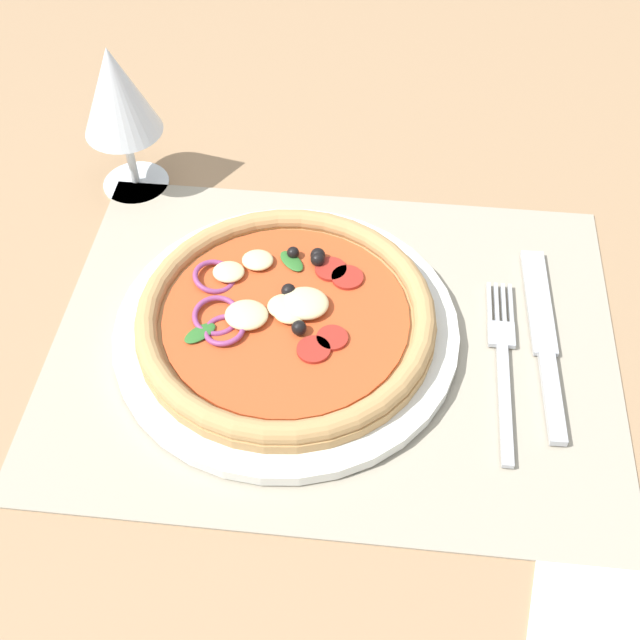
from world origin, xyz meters
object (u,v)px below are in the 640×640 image
(fork, at_px, (502,357))
(wine_glass, at_px, (117,95))
(knife, at_px, (544,337))
(plate, at_px, (287,327))
(napkin, at_px, (623,596))
(pizza, at_px, (286,313))

(fork, relative_size, wine_glass, 1.21)
(knife, bearing_deg, plate, 91.68)
(wine_glass, xyz_separation_m, napkin, (0.42, -0.37, -0.10))
(pizza, bearing_deg, wine_glass, 134.85)
(plate, xyz_separation_m, knife, (0.21, 0.01, -0.00))
(pizza, height_order, wine_glass, wine_glass)
(fork, xyz_separation_m, knife, (0.03, 0.02, 0.00))
(fork, xyz_separation_m, napkin, (0.07, -0.19, -0.00))
(fork, height_order, wine_glass, wine_glass)
(plate, bearing_deg, pizza, 147.63)
(fork, height_order, knife, knife)
(plate, distance_m, napkin, 0.32)
(fork, bearing_deg, pizza, 86.45)
(plate, bearing_deg, knife, 3.67)
(fork, relative_size, napkin, 1.58)
(pizza, height_order, fork, pizza)
(knife, distance_m, wine_glass, 0.43)
(knife, bearing_deg, wine_glass, 65.34)
(pizza, distance_m, fork, 0.18)
(plate, distance_m, knife, 0.21)
(plate, height_order, napkin, plate)
(plate, bearing_deg, fork, -3.51)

